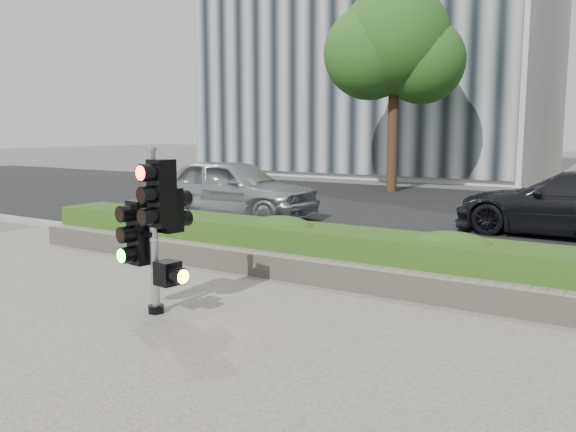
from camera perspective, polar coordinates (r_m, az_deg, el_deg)
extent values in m
plane|color=#51514C|center=(7.03, -3.62, -10.05)|extent=(120.00, 120.00, 0.00)
cube|color=#9E9389|center=(5.37, -20.35, -16.35)|extent=(16.00, 11.00, 0.03)
cube|color=black|center=(16.03, 18.11, -0.09)|extent=(60.00, 13.00, 0.02)
cube|color=gray|center=(9.64, 7.59, -4.72)|extent=(60.00, 0.25, 0.12)
cube|color=gray|center=(8.52, 4.00, -5.41)|extent=(12.00, 0.32, 0.34)
cube|color=#548127|center=(9.05, 6.00, -3.53)|extent=(12.00, 1.00, 0.68)
cube|color=#B7B7B2|center=(31.64, 8.50, 17.72)|extent=(16.00, 9.00, 15.00)
cylinder|color=black|center=(21.60, 9.77, 7.56)|extent=(0.36, 0.36, 4.03)
sphere|color=#1A3D11|center=(21.81, 9.98, 15.91)|extent=(3.74, 3.74, 3.74)
sphere|color=#1A3D11|center=(21.73, 12.48, 13.96)|extent=(2.88, 2.88, 2.88)
sphere|color=#1A3D11|center=(21.66, 7.68, 14.86)|extent=(3.17, 3.17, 3.17)
sphere|color=#1A3D11|center=(22.60, 10.79, 17.83)|extent=(2.59, 2.59, 2.59)
cylinder|color=black|center=(7.48, -12.24, -8.50)|extent=(0.19, 0.19, 0.09)
cylinder|color=gray|center=(7.27, -12.46, -1.62)|extent=(0.10, 0.10, 1.91)
cylinder|color=gray|center=(7.17, -12.70, 6.12)|extent=(0.12, 0.12, 0.05)
cube|color=#FF1107|center=(7.02, -11.72, 2.10)|extent=(0.27, 0.27, 0.76)
cube|color=#14E51E|center=(7.43, -13.62, -1.49)|extent=(0.27, 0.27, 0.76)
cube|color=black|center=(7.34, -11.04, 0.54)|extent=(0.27, 0.27, 0.52)
cube|color=orange|center=(7.21, -11.19, -5.25)|extent=(0.27, 0.27, 0.28)
imported|color=#A3A6AA|center=(15.04, -5.19, 2.62)|extent=(4.42, 2.02, 1.47)
imported|color=black|center=(13.60, 25.17, 1.06)|extent=(4.74, 2.06, 1.36)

